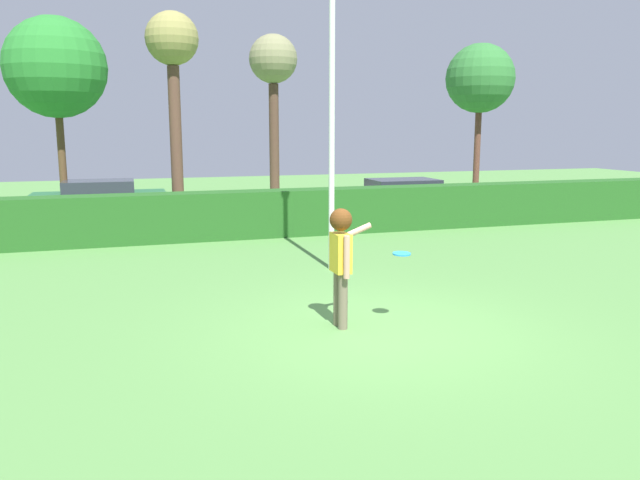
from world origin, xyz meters
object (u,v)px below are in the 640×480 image
Objects in this scene: willow_tree at (172,52)px; maple_tree at (480,79)px; bare_elm_tree at (273,67)px; parked_car_green at (100,198)px; lamppost at (332,83)px; oak_tree at (56,68)px; person at (341,253)px; parked_car_white at (403,196)px; frisbee at (402,254)px.

willow_tree is 11.36m from maple_tree.
bare_elm_tree is at bearing 34.07° from willow_tree.
parked_car_green is 0.63× the size of willow_tree.
oak_tree is at bearing 120.75° from lamppost.
parked_car_white is (5.96, 10.61, -0.45)m from person.
lamppost is at bearing -62.74° from parked_car_green.
oak_tree reaches higher than parked_car_white.
maple_tree is at bearing 29.29° from parked_car_white.
maple_tree reaches higher than parked_car_green.
bare_elm_tree is at bearing 18.85° from oak_tree.
person is at bearing -85.19° from willow_tree.
lamppost is 8.94m from parked_car_white.
parked_car_green is 10.00m from parked_car_white.
oak_tree reaches higher than parked_car_green.
lamppost reaches higher than parked_car_white.
frisbee is at bearing -115.21° from parked_car_white.
parked_car_green is at bearing 165.28° from parked_car_white.
parked_car_white is at bearing -150.71° from maple_tree.
willow_tree reaches higher than person.
lamppost is 10.22m from willow_tree.
lamppost is 11.64m from oak_tree.
lamppost is at bearing -98.27° from bare_elm_tree.
bare_elm_tree is (2.07, 16.55, 4.21)m from frisbee.
frisbee is 11.92m from parked_car_white.
parked_car_white is 0.70× the size of maple_tree.
bare_elm_tree reaches higher than maple_tree.
parked_car_white is 6.31m from maple_tree.
person is 13.67m from parked_car_green.
oak_tree is (-1.10, 0.59, 4.12)m from parked_car_green.
maple_tree is (13.88, -0.18, 4.06)m from parked_car_green.
parked_car_green and parked_car_white have the same top height.
bare_elm_tree is 1.02× the size of oak_tree.
frisbee is 16.50m from maple_tree.
person is at bearing -106.60° from lamppost.
frisbee is at bearing -70.96° from parked_car_green.
willow_tree is (-7.11, 3.00, 4.73)m from parked_car_white.
bare_elm_tree is at bearing 79.77° from person.
parked_car_green is (-4.60, 13.32, -0.41)m from frisbee.
maple_tree is at bearing 51.88° from person.
parked_car_green is at bearing 109.04° from frisbee.
person is 0.42× the size of parked_car_green.
person reaches higher than parked_car_green.
willow_tree is at bearing 10.26° from parked_car_green.
maple_tree is at bearing 45.46° from lamppost.
parked_car_green is at bearing -154.08° from bare_elm_tree.
parked_car_white is at bearing -14.72° from parked_car_green.
person is 16.88m from maple_tree.
oak_tree reaches higher than maple_tree.
oak_tree is (-5.93, 9.96, 1.00)m from lamppost.
parked_car_green is 0.66× the size of oak_tree.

